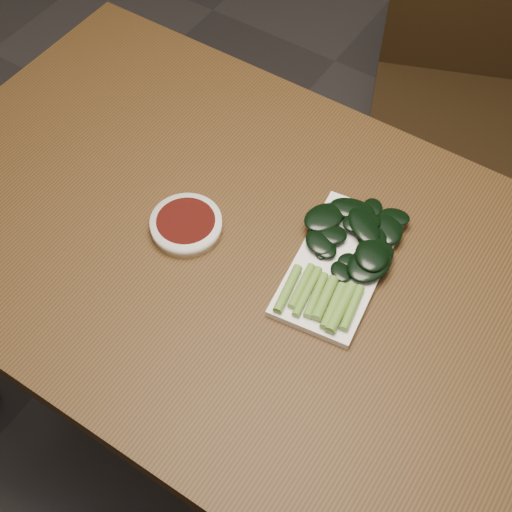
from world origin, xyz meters
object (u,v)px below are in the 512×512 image
Objects in this scene: table at (270,283)px; gai_lan at (352,250)px; sauce_bowl at (186,225)px; serving_plate at (339,265)px; chair_far at (459,88)px.

table is 0.17m from gai_lan.
sauce_bowl is 0.42× the size of serving_plate.
serving_plate is at bearing 16.37° from sauce_bowl.
chair_far reaches higher than gai_lan.
sauce_bowl reaches higher than table.
gai_lan is (0.27, 0.10, 0.01)m from sauce_bowl.
table is at bearing -153.93° from serving_plate.
gai_lan reaches higher than table.
sauce_bowl is at bearing -170.59° from table.
gai_lan is at bearing -105.24° from chair_far.
sauce_bowl is at bearing -159.08° from gai_lan.
chair_far is at bearing 88.72° from table.
gai_lan is (0.09, -0.80, 0.29)m from chair_far.
table is 4.66× the size of gai_lan.
sauce_bowl reaches higher than serving_plate.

